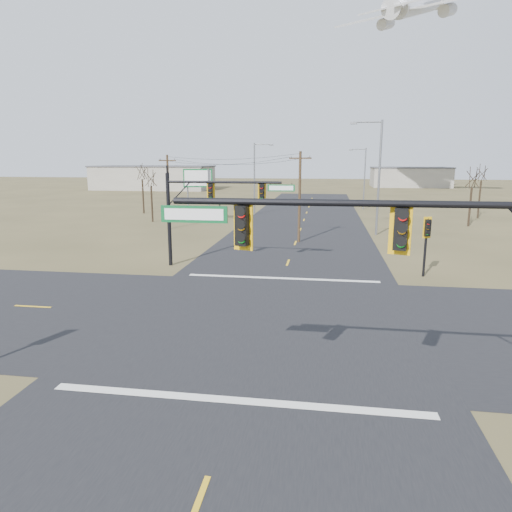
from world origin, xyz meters
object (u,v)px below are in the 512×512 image
(bare_tree_b, at_px, (142,171))
(streetlight_c, at_px, (256,175))
(mast_arm_far, at_px, (213,199))
(bare_tree_a, at_px, (151,177))
(streetlight_a, at_px, (377,172))
(bare_tree_c, at_px, (473,177))
(utility_pole_near, at_px, (300,195))
(utility_pole_far, at_px, (168,190))
(pedestal_signal_ne, at_px, (427,232))
(mast_arm_near, at_px, (409,254))
(bare_tree_d, at_px, (482,172))
(highway_sign, at_px, (198,185))
(streetlight_b, at_px, (363,175))

(bare_tree_b, bearing_deg, streetlight_c, 3.72)
(mast_arm_far, xyz_separation_m, bare_tree_a, (-12.91, 21.74, 0.60))
(streetlight_a, xyz_separation_m, bare_tree_c, (11.09, 7.67, -0.76))
(utility_pole_near, bearing_deg, utility_pole_far, 156.71)
(pedestal_signal_ne, distance_m, streetlight_c, 35.34)
(mast_arm_near, height_order, bare_tree_d, bare_tree_d)
(highway_sign, distance_m, bare_tree_d, 35.33)
(pedestal_signal_ne, height_order, bare_tree_a, bare_tree_a)
(streetlight_c, bearing_deg, bare_tree_c, -20.59)
(pedestal_signal_ne, distance_m, bare_tree_a, 35.11)
(mast_arm_near, distance_m, bare_tree_d, 52.74)
(bare_tree_a, bearing_deg, mast_arm_near, -60.79)
(streetlight_b, height_order, bare_tree_a, streetlight_b)
(highway_sign, bearing_deg, bare_tree_a, 164.18)
(bare_tree_d, bearing_deg, streetlight_a, -132.99)
(utility_pole_far, height_order, bare_tree_a, utility_pole_far)
(pedestal_signal_ne, bearing_deg, streetlight_b, 70.43)
(utility_pole_far, relative_size, bare_tree_a, 1.17)
(pedestal_signal_ne, height_order, bare_tree_d, bare_tree_d)
(mast_arm_far, bearing_deg, streetlight_b, 55.66)
(mast_arm_far, relative_size, bare_tree_d, 1.24)
(streetlight_c, xyz_separation_m, bare_tree_d, (28.56, 0.43, 0.43))
(mast_arm_near, xyz_separation_m, bare_tree_b, (-26.96, 48.42, 0.72))
(streetlight_b, bearing_deg, utility_pole_near, -86.82)
(utility_pole_near, distance_m, bare_tree_a, 21.41)
(mast_arm_near, distance_m, highway_sign, 43.33)
(pedestal_signal_ne, relative_size, bare_tree_a, 0.58)
(streetlight_a, height_order, bare_tree_d, streetlight_a)
(streetlight_c, bearing_deg, bare_tree_a, -145.20)
(bare_tree_c, distance_m, bare_tree_d, 8.52)
(pedestal_signal_ne, xyz_separation_m, bare_tree_b, (-31.21, 30.59, 2.86))
(bare_tree_a, bearing_deg, mast_arm_far, -59.30)
(bare_tree_a, bearing_deg, bare_tree_b, 118.59)
(utility_pole_far, relative_size, bare_tree_c, 1.13)
(mast_arm_near, bearing_deg, bare_tree_a, 136.61)
(pedestal_signal_ne, height_order, streetlight_b, streetlight_b)
(mast_arm_far, xyz_separation_m, streetlight_b, (13.00, 39.81, 0.36))
(highway_sign, bearing_deg, streetlight_a, -28.14)
(highway_sign, xyz_separation_m, streetlight_b, (20.06, 18.46, 0.62))
(mast_arm_far, bearing_deg, utility_pole_near, 47.04)
(mast_arm_far, xyz_separation_m, utility_pole_near, (5.28, 10.50, -0.45))
(mast_arm_far, bearing_deg, bare_tree_a, 104.44)
(mast_arm_near, relative_size, utility_pole_near, 1.29)
(highway_sign, bearing_deg, bare_tree_d, 4.21)
(utility_pole_far, height_order, bare_tree_b, utility_pole_far)
(mast_arm_far, distance_m, bare_tree_a, 25.29)
(streetlight_a, xyz_separation_m, bare_tree_b, (-29.69, 14.05, -0.45))
(pedestal_signal_ne, relative_size, bare_tree_d, 0.54)
(highway_sign, bearing_deg, mast_arm_far, -83.77)
(utility_pole_far, relative_size, bare_tree_b, 1.09)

